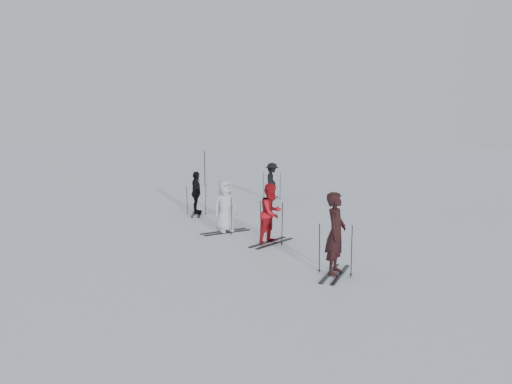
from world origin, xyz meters
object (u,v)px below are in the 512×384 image
at_px(skier_red, 271,214).
at_px(piste_marker, 205,169).
at_px(skier_grey, 225,207).
at_px(skier_uphill_far, 272,181).
at_px(skier_near_dark, 336,234).
at_px(skier_uphill_left, 196,193).

height_order(skier_red, piste_marker, piste_marker).
bearing_deg(skier_grey, skier_uphill_far, 43.10).
height_order(skier_red, skier_grey, skier_red).
bearing_deg(skier_red, skier_grey, 83.12).
height_order(skier_near_dark, piste_marker, piste_marker).
distance_m(skier_red, skier_uphill_left, 5.31).
distance_m(skier_red, skier_uphill_far, 8.42).
relative_size(skier_near_dark, skier_grey, 1.15).
height_order(skier_grey, piste_marker, piste_marker).
xyz_separation_m(skier_near_dark, skier_uphill_left, (-5.54, 6.55, -0.13)).
xyz_separation_m(skier_near_dark, skier_red, (-1.95, 2.64, -0.08)).
xyz_separation_m(skier_uphill_left, skier_uphill_far, (2.10, 4.37, 0.01)).
height_order(skier_red, skier_uphill_left, skier_red).
distance_m(skier_near_dark, skier_red, 3.28).
relative_size(skier_near_dark, skier_uphill_left, 1.17).
bearing_deg(skier_uphill_far, piste_marker, 49.94).
bearing_deg(piste_marker, skier_uphill_far, -40.35).
distance_m(skier_uphill_far, piste_marker, 5.75).
distance_m(skier_grey, skier_uphill_left, 3.39).
xyz_separation_m(skier_near_dark, skier_grey, (-3.62, 3.75, -0.12)).
distance_m(skier_near_dark, piste_marker, 16.60).
bearing_deg(skier_uphill_far, skier_red, -169.55).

